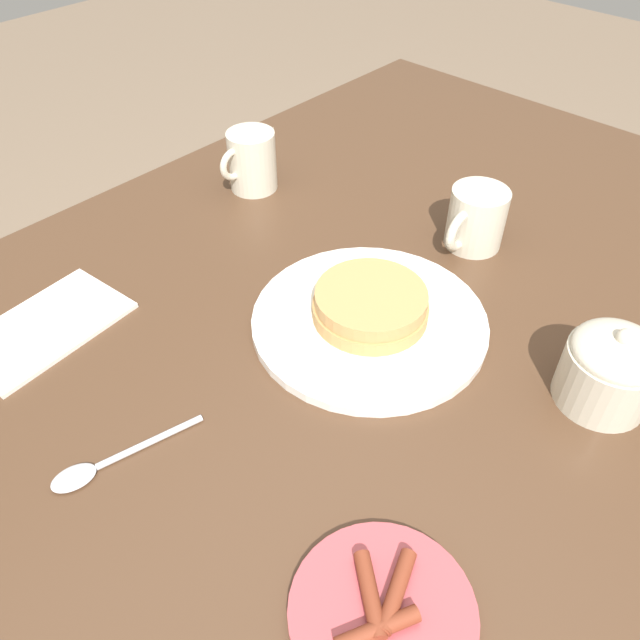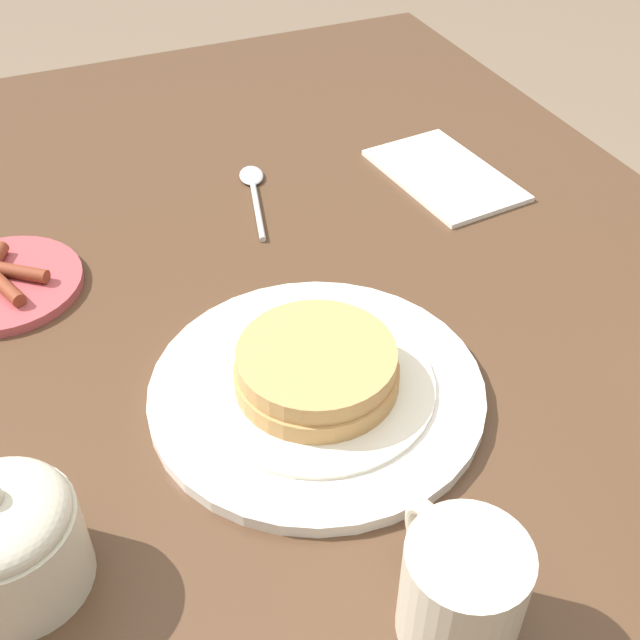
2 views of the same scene
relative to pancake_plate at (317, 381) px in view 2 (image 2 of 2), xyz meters
name	(u,v)px [view 2 (image 2 of 2)]	position (x,y,z in m)	size (l,w,h in m)	color
dining_table	(259,467)	(0.03, 0.05, -0.12)	(1.49, 1.10, 0.78)	#4C3321
pancake_plate	(317,381)	(0.00, 0.00, 0.00)	(0.29, 0.29, 0.05)	white
side_plate_bacon	(4,283)	(0.26, 0.23, -0.01)	(0.15, 0.15, 0.02)	#B2474C
coffee_mug	(460,587)	(-0.23, 0.00, 0.03)	(0.11, 0.08, 0.08)	beige
sugar_bowl	(7,540)	(-0.08, 0.25, 0.03)	(0.10, 0.10, 0.10)	beige
napkin	(444,175)	(0.27, -0.28, -0.01)	(0.20, 0.13, 0.01)	silver
spoon	(254,187)	(0.34, -0.06, -0.01)	(0.16, 0.06, 0.01)	silver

